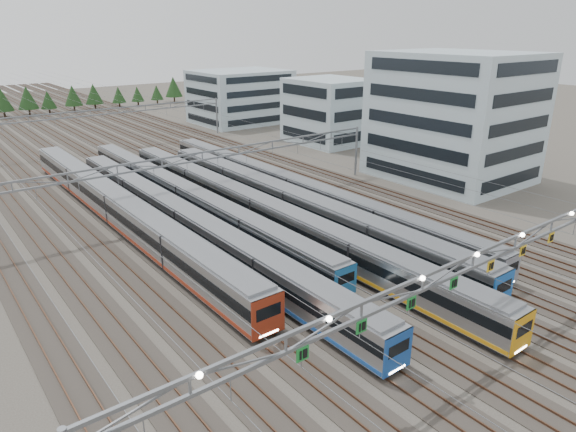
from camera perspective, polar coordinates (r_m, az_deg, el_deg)
ground at (r=42.48m, az=18.68°, el=-13.70°), size 400.00×400.00×0.00m
track_bed at (r=124.10m, az=-22.83°, el=8.71°), size 54.00×260.00×5.42m
train_a at (r=65.89m, az=-18.34°, el=0.86°), size 3.08×63.47×4.02m
train_b at (r=59.48m, az=-11.23°, el=-0.74°), size 2.80×62.98×3.64m
train_c at (r=69.15m, az=-11.33°, el=2.15°), size 2.64×61.48×3.43m
train_d at (r=62.37m, az=-3.18°, el=0.63°), size 2.80×67.63×3.64m
train_e at (r=64.33m, az=0.46°, el=1.39°), size 2.97×57.67×3.87m
train_f at (r=71.05m, az=0.67°, el=3.06°), size 2.66×64.77×3.46m
gantry_near at (r=39.01m, az=19.95°, el=-5.08°), size 56.36×0.61×8.08m
gantry_mid at (r=67.95m, az=-9.46°, el=5.84°), size 56.36×0.36×8.00m
gantry_far at (r=109.04m, az=-21.01°, el=10.17°), size 56.36×0.36×8.00m
depot_bldg_south at (r=85.58m, az=17.89°, el=10.42°), size 18.00×22.00×19.56m
depot_bldg_mid at (r=109.71m, az=4.64°, el=11.56°), size 14.00×16.00×13.10m
depot_bldg_north at (r=134.03m, az=-5.31°, el=13.08°), size 22.00×18.00×12.92m
treeline at (r=161.45m, az=-25.99°, el=11.59°), size 100.10×5.60×7.02m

